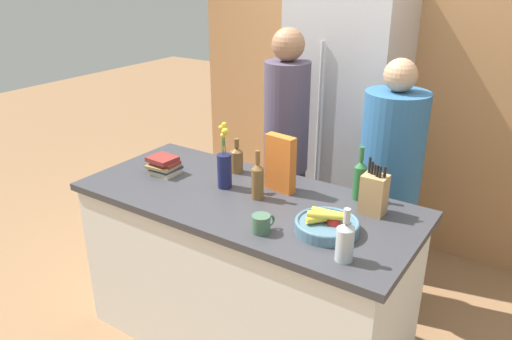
# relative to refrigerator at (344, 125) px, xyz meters

# --- Properties ---
(ground_plane) EXTENTS (14.00, 14.00, 0.00)m
(ground_plane) POSITION_rel_refrigerator_xyz_m (0.03, -1.33, -0.98)
(ground_plane) COLOR #936B47
(kitchen_island) EXTENTS (1.85, 0.82, 0.93)m
(kitchen_island) POSITION_rel_refrigerator_xyz_m (0.03, -1.33, -0.52)
(kitchen_island) COLOR silver
(kitchen_island) RESTS_ON ground_plane
(back_wall_wood) EXTENTS (3.05, 0.12, 2.60)m
(back_wall_wood) POSITION_rel_refrigerator_xyz_m (0.03, 0.36, 0.32)
(back_wall_wood) COLOR #AD7A4C
(back_wall_wood) RESTS_ON ground_plane
(refrigerator) EXTENTS (0.75, 0.62, 1.97)m
(refrigerator) POSITION_rel_refrigerator_xyz_m (0.00, 0.00, 0.00)
(refrigerator) COLOR #B7B7BC
(refrigerator) RESTS_ON ground_plane
(fruit_bowl) EXTENTS (0.30, 0.30, 0.11)m
(fruit_bowl) POSITION_rel_refrigerator_xyz_m (0.56, -1.42, -0.01)
(fruit_bowl) COLOR slate
(fruit_bowl) RESTS_ON kitchen_island
(knife_block) EXTENTS (0.12, 0.10, 0.28)m
(knife_block) POSITION_rel_refrigerator_xyz_m (0.66, -1.12, 0.06)
(knife_block) COLOR tan
(knife_block) RESTS_ON kitchen_island
(flower_vase) EXTENTS (0.08, 0.08, 0.37)m
(flower_vase) POSITION_rel_refrigerator_xyz_m (-0.14, -1.29, 0.07)
(flower_vase) COLOR #191E4C
(flower_vase) RESTS_ON kitchen_island
(cereal_box) EXTENTS (0.18, 0.08, 0.31)m
(cereal_box) POSITION_rel_refrigerator_xyz_m (0.14, -1.15, 0.11)
(cereal_box) COLOR orange
(cereal_box) RESTS_ON kitchen_island
(coffee_mug) EXTENTS (0.09, 0.12, 0.09)m
(coffee_mug) POSITION_rel_refrigerator_xyz_m (0.31, -1.59, -0.01)
(coffee_mug) COLOR #42664C
(coffee_mug) RESTS_ON kitchen_island
(book_stack) EXTENTS (0.18, 0.17, 0.10)m
(book_stack) POSITION_rel_refrigerator_xyz_m (-0.55, -1.33, 0.00)
(book_stack) COLOR #B7A88E
(book_stack) RESTS_ON kitchen_island
(bottle_oil) EXTENTS (0.07, 0.07, 0.21)m
(bottle_oil) POSITION_rel_refrigerator_xyz_m (-0.21, -1.07, 0.03)
(bottle_oil) COLOR brown
(bottle_oil) RESTS_ON kitchen_island
(bottle_vinegar) EXTENTS (0.07, 0.07, 0.27)m
(bottle_vinegar) POSITION_rel_refrigerator_xyz_m (0.09, -1.30, 0.06)
(bottle_vinegar) COLOR brown
(bottle_vinegar) RESTS_ON kitchen_island
(bottle_wine) EXTENTS (0.08, 0.08, 0.24)m
(bottle_wine) POSITION_rel_refrigerator_xyz_m (0.72, -1.60, 0.04)
(bottle_wine) COLOR #B2BCC1
(bottle_wine) RESTS_ON kitchen_island
(bottle_water) EXTENTS (0.06, 0.06, 0.29)m
(bottle_water) POSITION_rel_refrigerator_xyz_m (0.54, -1.01, 0.07)
(bottle_water) COLOR #286633
(bottle_water) RESTS_ON kitchen_island
(person_at_sink) EXTENTS (0.29, 0.29, 1.74)m
(person_at_sink) POSITION_rel_refrigerator_xyz_m (-0.12, -0.65, 0.01)
(person_at_sink) COLOR #383842
(person_at_sink) RESTS_ON ground_plane
(person_in_blue) EXTENTS (0.37, 0.37, 1.61)m
(person_in_blue) POSITION_rel_refrigerator_xyz_m (0.56, -0.57, -0.09)
(person_in_blue) COLOR #383842
(person_in_blue) RESTS_ON ground_plane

